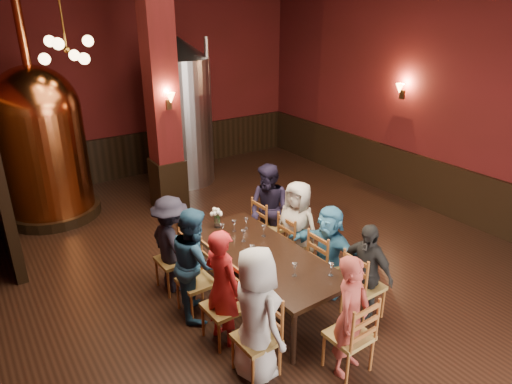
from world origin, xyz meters
TOP-DOWN VIEW (x-y plane):
  - room at (0.00, 0.00)m, footprint 10.00×10.02m
  - wainscot_right at (3.96, 0.00)m, footprint 0.08×9.90m
  - wainscot_back at (0.00, 4.96)m, footprint 7.90×0.08m
  - column at (-0.30, 2.80)m, footprint 0.58×0.58m
  - pendant_cluster at (-1.80, 2.90)m, footprint 0.90×0.90m
  - sconce_wall at (3.90, 0.80)m, footprint 0.20×0.20m
  - sconce_column at (-0.30, 2.50)m, footprint 0.20×0.20m
  - dining_table at (-0.52, -0.79)m, footprint 1.08×2.43m
  - chair_0 at (-1.33, -1.82)m, footprint 0.47×0.47m
  - person_0 at (-1.33, -1.82)m, footprint 0.50×0.76m
  - chair_1 at (-1.35, -1.15)m, footprint 0.47×0.47m
  - person_1 at (-1.35, -1.15)m, footprint 0.46×0.60m
  - chair_2 at (-1.38, -0.49)m, footprint 0.47×0.47m
  - person_2 at (-1.38, -0.49)m, footprint 0.58×0.80m
  - chair_3 at (-1.40, 0.18)m, footprint 0.47×0.47m
  - person_3 at (-1.40, 0.18)m, footprint 0.61×0.96m
  - chair_4 at (0.37, -1.76)m, footprint 0.47×0.47m
  - person_4 at (0.37, -1.76)m, footprint 0.43×0.82m
  - chair_5 at (0.34, -1.09)m, footprint 0.47×0.47m
  - person_5 at (0.34, -1.09)m, footprint 0.55×1.26m
  - chair_6 at (0.32, -0.43)m, footprint 0.47×0.47m
  - person_6 at (0.32, -0.43)m, footprint 0.66×0.82m
  - chair_7 at (0.30, 0.24)m, footprint 0.47×0.47m
  - person_7 at (0.30, 0.24)m, footprint 0.59×0.81m
  - chair_8 at (-0.47, -2.34)m, footprint 0.47×0.47m
  - person_8 at (-0.47, -2.34)m, footprint 0.61×0.50m
  - copper_kettle at (-2.30, 3.70)m, footprint 1.69×1.69m
  - steel_vessel at (0.61, 3.97)m, footprint 1.41×1.41m
  - rose_vase at (-0.66, 0.21)m, footprint 0.18×0.18m
  - wine_glass_0 at (-0.16, -1.68)m, footprint 0.07×0.07m
  - wine_glass_1 at (-0.70, -0.79)m, footprint 0.07×0.07m
  - wine_glass_2 at (-0.72, -0.05)m, footprint 0.07×0.07m
  - wine_glass_3 at (-0.52, -1.44)m, footprint 0.07×0.07m
  - wine_glass_4 at (-0.33, -0.07)m, footprint 0.07×0.07m
  - wine_glass_5 at (-0.57, -0.37)m, footprint 0.07×0.07m
  - wine_glass_6 at (-0.52, -0.04)m, footprint 0.07×0.07m
  - wine_glass_7 at (-0.26, -0.41)m, footprint 0.07×0.07m

SIDE VIEW (x-z plane):
  - chair_0 at x=-1.33m, z-range 0.00..0.92m
  - chair_1 at x=-1.35m, z-range 0.00..0.92m
  - chair_2 at x=-1.38m, z-range 0.00..0.92m
  - chair_3 at x=-1.40m, z-range 0.00..0.92m
  - chair_4 at x=0.37m, z-range 0.00..0.92m
  - chair_5 at x=0.34m, z-range 0.00..0.92m
  - chair_6 at x=0.32m, z-range 0.00..0.92m
  - chair_7 at x=0.30m, z-range 0.00..0.92m
  - chair_8 at x=-0.47m, z-range 0.00..0.92m
  - wainscot_right at x=3.96m, z-range 0.00..1.00m
  - wainscot_back at x=0.00m, z-range 0.00..1.00m
  - person_5 at x=0.34m, z-range 0.00..1.31m
  - person_4 at x=0.37m, z-range 0.00..1.33m
  - dining_table at x=-0.52m, z-range 0.31..1.06m
  - person_3 at x=-1.40m, z-range 0.00..1.41m
  - person_8 at x=-0.47m, z-range 0.00..1.43m
  - person_6 at x=0.32m, z-range 0.00..1.45m
  - person_1 at x=-1.35m, z-range 0.00..1.48m
  - person_2 at x=-1.38m, z-range 0.00..1.49m
  - person_7 at x=0.30m, z-range 0.00..1.51m
  - person_0 at x=-1.33m, z-range 0.00..1.55m
  - wine_glass_0 at x=-0.16m, z-range 0.75..0.92m
  - wine_glass_1 at x=-0.70m, z-range 0.75..0.92m
  - wine_glass_2 at x=-0.72m, z-range 0.75..0.92m
  - wine_glass_3 at x=-0.52m, z-range 0.75..0.92m
  - wine_glass_4 at x=-0.33m, z-range 0.75..0.92m
  - wine_glass_5 at x=-0.57m, z-range 0.75..0.92m
  - wine_glass_6 at x=-0.52m, z-range 0.75..0.92m
  - wine_glass_7 at x=-0.26m, z-range 0.75..0.92m
  - rose_vase at x=-0.66m, z-range 0.80..1.10m
  - copper_kettle at x=-2.30m, z-range -0.54..3.46m
  - steel_vessel at x=0.61m, z-range 0.00..3.16m
  - sconce_wall at x=3.90m, z-range 2.02..2.38m
  - sconce_column at x=-0.30m, z-range 2.02..2.38m
  - room at x=0.00m, z-range 0.00..4.50m
  - column at x=-0.30m, z-range 0.00..4.50m
  - pendant_cluster at x=-1.80m, z-range 2.25..3.95m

